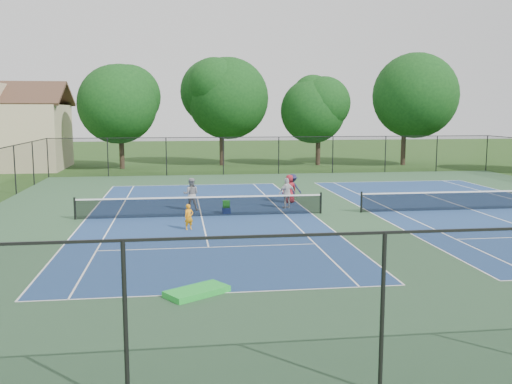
{
  "coord_description": "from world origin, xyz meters",
  "views": [
    {
      "loc": [
        -8.07,
        -27.38,
        5.12
      ],
      "look_at": [
        -4.46,
        -1.0,
        1.3
      ],
      "focal_mm": 40.0,
      "sensor_mm": 36.0,
      "label": 1
    }
  ],
  "objects": [
    {
      "name": "bystander_a",
      "position": [
        -2.44,
        1.73,
        0.81
      ],
      "size": [
        1.02,
        0.64,
        1.61
      ],
      "primitive_type": "imported",
      "rotation": [
        0.0,
        0.0,
        3.43
      ],
      "color": "silver",
      "rests_on": "ground"
    },
    {
      "name": "court_pad",
      "position": [
        0.0,
        0.0,
        0.0
      ],
      "size": [
        36.0,
        36.0,
        0.01
      ],
      "primitive_type": "cube",
      "color": "#2D502E",
      "rests_on": "ground"
    },
    {
      "name": "tree_back_b",
      "position": [
        -4.0,
        26.0,
        6.6
      ],
      "size": [
        7.6,
        7.6,
        10.03
      ],
      "color": "#2D2116",
      "rests_on": "ground"
    },
    {
      "name": "green_tarp",
      "position": [
        -7.62,
        -11.9,
        0.09
      ],
      "size": [
        1.94,
        1.68,
        0.17
      ],
      "primitive_type": "cube",
      "rotation": [
        0.0,
        0.0,
        0.58
      ],
      "color": "#19B01A",
      "rests_on": "ground"
    },
    {
      "name": "child_player",
      "position": [
        -7.66,
        -3.03,
        0.56
      ],
      "size": [
        0.48,
        0.41,
        1.12
      ],
      "primitive_type": "imported",
      "rotation": [
        0.0,
        0.0,
        0.42
      ],
      "color": "orange",
      "rests_on": "ground"
    },
    {
      "name": "tennis_court_left",
      "position": [
        -7.0,
        0.0,
        0.1
      ],
      "size": [
        12.0,
        23.83,
        1.07
      ],
      "color": "navy",
      "rests_on": "ground"
    },
    {
      "name": "ground",
      "position": [
        0.0,
        0.0,
        0.0
      ],
      "size": [
        140.0,
        140.0,
        0.0
      ],
      "primitive_type": "plane",
      "color": "#234716",
      "rests_on": "ground"
    },
    {
      "name": "ball_hopper",
      "position": [
        -5.73,
        0.65,
        0.47
      ],
      "size": [
        0.34,
        0.28,
        0.36
      ],
      "primitive_type": "cube",
      "rotation": [
        0.0,
        0.0,
        0.01
      ],
      "color": "#1B991D",
      "rests_on": "ball_crate"
    },
    {
      "name": "ball_crate",
      "position": [
        -5.73,
        0.65,
        0.15
      ],
      "size": [
        0.42,
        0.35,
        0.29
      ],
      "primitive_type": "cube",
      "rotation": [
        0.0,
        0.0,
        0.13
      ],
      "color": "navy",
      "rests_on": "ground"
    },
    {
      "name": "tennis_court_right",
      "position": [
        7.0,
        0.0,
        0.1
      ],
      "size": [
        12.0,
        23.83,
        1.07
      ],
      "color": "navy",
      "rests_on": "ground"
    },
    {
      "name": "instructor",
      "position": [
        -7.45,
        1.79,
        0.84
      ],
      "size": [
        0.88,
        0.72,
        1.69
      ],
      "primitive_type": "imported",
      "rotation": [
        0.0,
        0.0,
        3.04
      ],
      "color": "gray",
      "rests_on": "ground"
    },
    {
      "name": "clapboard_house",
      "position": [
        -23.0,
        25.0,
        3.09
      ],
      "size": [
        10.8,
        8.1,
        7.65
      ],
      "color": "tan",
      "rests_on": "ground"
    },
    {
      "name": "tree_back_c",
      "position": [
        5.0,
        25.0,
        5.48
      ],
      "size": [
        6.0,
        6.0,
        8.4
      ],
      "color": "#2D2116",
      "rests_on": "ground"
    },
    {
      "name": "tree_back_a",
      "position": [
        -13.0,
        24.0,
        6.04
      ],
      "size": [
        6.8,
        6.8,
        9.15
      ],
      "color": "#2D2116",
      "rests_on": "ground"
    },
    {
      "name": "bystander_c",
      "position": [
        -1.97,
        3.46,
        0.79
      ],
      "size": [
        0.84,
        0.61,
        1.59
      ],
      "primitive_type": "imported",
      "rotation": [
        0.0,
        0.0,
        3.29
      ],
      "color": "maroon",
      "rests_on": "ground"
    },
    {
      "name": "tree_back_d",
      "position": [
        13.0,
        24.0,
        6.82
      ],
      "size": [
        7.8,
        7.8,
        10.37
      ],
      "color": "#2D2116",
      "rests_on": "ground"
    },
    {
      "name": "bystander_b",
      "position": [
        -1.73,
        3.73,
        0.79
      ],
      "size": [
        1.18,
        1.08,
        1.59
      ],
      "primitive_type": "imported",
      "rotation": [
        0.0,
        0.0,
        2.52
      ],
      "color": "#1C1E3E",
      "rests_on": "ground"
    },
    {
      "name": "perimeter_fence",
      "position": [
        0.0,
        0.0,
        1.6
      ],
      "size": [
        36.08,
        36.08,
        3.02
      ],
      "color": "black",
      "rests_on": "ground"
    }
  ]
}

